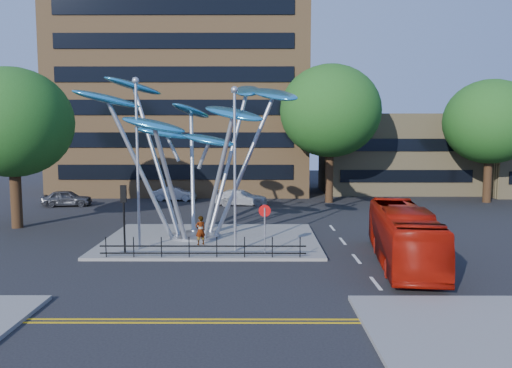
{
  "coord_description": "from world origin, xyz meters",
  "views": [
    {
      "loc": [
        1.64,
        -21.95,
        6.15
      ],
      "look_at": [
        1.56,
        4.0,
        3.49
      ],
      "focal_mm": 35.0,
      "sensor_mm": 36.0,
      "label": 1
    }
  ],
  "objects_px": {
    "leaf_sculpture": "(193,120)",
    "street_lamp_right": "(235,154)",
    "tree_far": "(490,122)",
    "parked_car_left": "(67,198)",
    "parked_car_mid": "(175,194)",
    "parked_car_right": "(241,198)",
    "traffic_light_island": "(124,205)",
    "street_lamp_left": "(137,149)",
    "tree_right": "(330,111)",
    "no_entry_sign_island": "(265,220)",
    "red_bus": "(403,235)",
    "pedestrian": "(200,230)",
    "tree_left": "(12,123)"
  },
  "relations": [
    {
      "from": "parked_car_right",
      "to": "traffic_light_island",
      "type": "bearing_deg",
      "value": 163.72
    },
    {
      "from": "traffic_light_island",
      "to": "parked_car_left",
      "type": "xyz_separation_m",
      "value": [
        -9.41,
        17.06,
        -1.93
      ]
    },
    {
      "from": "tree_far",
      "to": "no_entry_sign_island",
      "type": "distance_m",
      "value": 28.42
    },
    {
      "from": "traffic_light_island",
      "to": "no_entry_sign_island",
      "type": "relative_size",
      "value": 1.4
    },
    {
      "from": "parked_car_mid",
      "to": "parked_car_right",
      "type": "height_order",
      "value": "parked_car_right"
    },
    {
      "from": "tree_left",
      "to": "parked_car_left",
      "type": "height_order",
      "value": "tree_left"
    },
    {
      "from": "tree_left",
      "to": "tree_far",
      "type": "distance_m",
      "value": 37.95
    },
    {
      "from": "tree_right",
      "to": "traffic_light_island",
      "type": "xyz_separation_m",
      "value": [
        -13.0,
        -19.5,
        -5.42
      ]
    },
    {
      "from": "pedestrian",
      "to": "no_entry_sign_island",
      "type": "bearing_deg",
      "value": 120.22
    },
    {
      "from": "tree_right",
      "to": "street_lamp_right",
      "type": "relative_size",
      "value": 1.46
    },
    {
      "from": "traffic_light_island",
      "to": "no_entry_sign_island",
      "type": "bearing_deg",
      "value": 0.13
    },
    {
      "from": "tree_right",
      "to": "parked_car_left",
      "type": "height_order",
      "value": "tree_right"
    },
    {
      "from": "leaf_sculpture",
      "to": "traffic_light_island",
      "type": "height_order",
      "value": "leaf_sculpture"
    },
    {
      "from": "red_bus",
      "to": "parked_car_left",
      "type": "height_order",
      "value": "red_bus"
    },
    {
      "from": "tree_right",
      "to": "street_lamp_left",
      "type": "xyz_separation_m",
      "value": [
        -12.5,
        -18.5,
        -2.68
      ]
    },
    {
      "from": "street_lamp_right",
      "to": "red_bus",
      "type": "xyz_separation_m",
      "value": [
        8.0,
        -1.88,
        -3.74
      ]
    },
    {
      "from": "pedestrian",
      "to": "tree_far",
      "type": "bearing_deg",
      "value": -173.7
    },
    {
      "from": "pedestrian",
      "to": "parked_car_right",
      "type": "bearing_deg",
      "value": -126.6
    },
    {
      "from": "traffic_light_island",
      "to": "street_lamp_left",
      "type": "bearing_deg",
      "value": 63.43
    },
    {
      "from": "tree_left",
      "to": "traffic_light_island",
      "type": "bearing_deg",
      "value": -39.81
    },
    {
      "from": "tree_far",
      "to": "parked_car_mid",
      "type": "xyz_separation_m",
      "value": [
        -27.9,
        1.0,
        -6.47
      ]
    },
    {
      "from": "parked_car_right",
      "to": "leaf_sculpture",
      "type": "bearing_deg",
      "value": 170.52
    },
    {
      "from": "no_entry_sign_island",
      "to": "tree_left",
      "type": "bearing_deg",
      "value": 154.93
    },
    {
      "from": "tree_left",
      "to": "traffic_light_island",
      "type": "relative_size",
      "value": 3.01
    },
    {
      "from": "pedestrian",
      "to": "parked_car_mid",
      "type": "bearing_deg",
      "value": -107.02
    },
    {
      "from": "street_lamp_right",
      "to": "parked_car_right",
      "type": "bearing_deg",
      "value": 90.88
    },
    {
      "from": "parked_car_left",
      "to": "parked_car_mid",
      "type": "distance_m",
      "value": 9.18
    },
    {
      "from": "tree_left",
      "to": "red_bus",
      "type": "xyz_separation_m",
      "value": [
        22.5,
        -8.88,
        -5.44
      ]
    },
    {
      "from": "street_lamp_left",
      "to": "no_entry_sign_island",
      "type": "relative_size",
      "value": 3.59
    },
    {
      "from": "parked_car_left",
      "to": "traffic_light_island",
      "type": "bearing_deg",
      "value": -159.19
    },
    {
      "from": "red_bus",
      "to": "parked_car_right",
      "type": "bearing_deg",
      "value": 120.75
    },
    {
      "from": "leaf_sculpture",
      "to": "parked_car_left",
      "type": "height_order",
      "value": "leaf_sculpture"
    },
    {
      "from": "pedestrian",
      "to": "leaf_sculpture",
      "type": "bearing_deg",
      "value": -104.72
    },
    {
      "from": "street_lamp_left",
      "to": "pedestrian",
      "type": "xyz_separation_m",
      "value": [
        3.07,
        0.94,
        -4.42
      ]
    },
    {
      "from": "leaf_sculpture",
      "to": "traffic_light_island",
      "type": "bearing_deg",
      "value": -125.04
    },
    {
      "from": "traffic_light_island",
      "to": "no_entry_sign_island",
      "type": "xyz_separation_m",
      "value": [
        7.0,
        0.02,
        -0.8
      ]
    },
    {
      "from": "pedestrian",
      "to": "parked_car_left",
      "type": "distance_m",
      "value": 19.93
    },
    {
      "from": "leaf_sculpture",
      "to": "parked_car_mid",
      "type": "distance_m",
      "value": 17.88
    },
    {
      "from": "street_lamp_right",
      "to": "no_entry_sign_island",
      "type": "height_order",
      "value": "street_lamp_right"
    },
    {
      "from": "street_lamp_right",
      "to": "parked_car_right",
      "type": "xyz_separation_m",
      "value": [
        -0.26,
        17.19,
        -4.43
      ]
    },
    {
      "from": "parked_car_mid",
      "to": "parked_car_right",
      "type": "distance_m",
      "value": 6.75
    },
    {
      "from": "tree_far",
      "to": "street_lamp_right",
      "type": "relative_size",
      "value": 1.3
    },
    {
      "from": "leaf_sculpture",
      "to": "street_lamp_right",
      "type": "height_order",
      "value": "leaf_sculpture"
    },
    {
      "from": "tree_left",
      "to": "parked_car_right",
      "type": "relative_size",
      "value": 2.26
    },
    {
      "from": "tree_far",
      "to": "parked_car_left",
      "type": "relative_size",
      "value": 2.68
    },
    {
      "from": "street_lamp_left",
      "to": "street_lamp_right",
      "type": "bearing_deg",
      "value": -5.71
    },
    {
      "from": "pedestrian",
      "to": "traffic_light_island",
      "type": "bearing_deg",
      "value": -2.07
    },
    {
      "from": "leaf_sculpture",
      "to": "street_lamp_right",
      "type": "xyz_separation_m",
      "value": [
        2.57,
        -3.68,
        -1.78
      ]
    },
    {
      "from": "leaf_sculpture",
      "to": "tree_far",
      "type": "bearing_deg",
      "value": 32.48
    },
    {
      "from": "tree_left",
      "to": "parked_car_right",
      "type": "distance_m",
      "value": 18.55
    }
  ]
}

